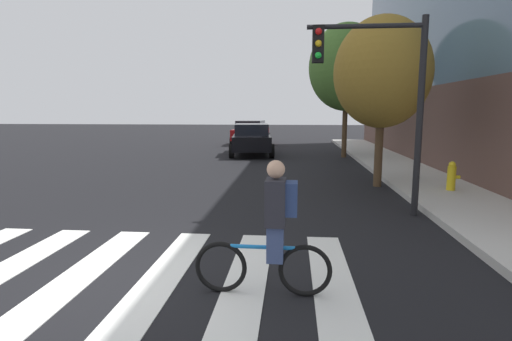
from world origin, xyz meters
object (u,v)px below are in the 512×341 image
at_px(sedan_far, 251,132).
at_px(street_tree_mid, 347,67).
at_px(cyclist, 273,229).
at_px(street_tree_near, 382,73).
at_px(sedan_mid, 252,139).
at_px(traffic_light_near, 381,82).
at_px(fire_hydrant, 452,176).

bearing_deg(sedan_far, street_tree_mid, -54.44).
bearing_deg(sedan_far, cyclist, -83.43).
height_order(sedan_far, cyclist, cyclist).
relative_size(sedan_far, street_tree_near, 0.95).
xyz_separation_m(sedan_mid, sedan_far, (-0.74, 6.81, -0.00)).
height_order(sedan_mid, sedan_far, sedan_mid).
bearing_deg(street_tree_near, traffic_light_near, -102.14).
bearing_deg(cyclist, street_tree_mid, 79.70).
bearing_deg(street_tree_near, sedan_far, 109.64).
relative_size(traffic_light_near, street_tree_mid, 0.66).
bearing_deg(cyclist, sedan_mid, 96.71).
distance_m(sedan_mid, sedan_far, 6.85).
bearing_deg(street_tree_mid, sedan_mid, 171.44).
height_order(traffic_light_near, street_tree_near, street_tree_near).
distance_m(sedan_far, street_tree_mid, 9.86).
relative_size(sedan_far, fire_hydrant, 6.09).
bearing_deg(cyclist, fire_hydrant, 54.52).
height_order(sedan_mid, street_tree_near, street_tree_near).
distance_m(sedan_mid, street_tree_mid, 5.83).
xyz_separation_m(sedan_far, street_tree_near, (5.41, -15.17, 2.54)).
distance_m(sedan_far, cyclist, 22.82).
bearing_deg(sedan_mid, street_tree_near, -60.82).
bearing_deg(fire_hydrant, cyclist, -125.48).
height_order(sedan_far, traffic_light_near, traffic_light_near).
xyz_separation_m(fire_hydrant, street_tree_mid, (-1.74, 8.86, 3.77)).
xyz_separation_m(cyclist, traffic_light_near, (2.07, 4.07, 2.02)).
bearing_deg(street_tree_near, sedan_mid, 119.18).
xyz_separation_m(sedan_mid, fire_hydrant, (6.36, -9.56, -0.29)).
xyz_separation_m(sedan_far, street_tree_mid, (5.37, -7.51, 3.48)).
bearing_deg(street_tree_mid, street_tree_near, -89.64).
xyz_separation_m(sedan_mid, cyclist, (1.87, -15.86, 0.02)).
height_order(sedan_mid, fire_hydrant, sedan_mid).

